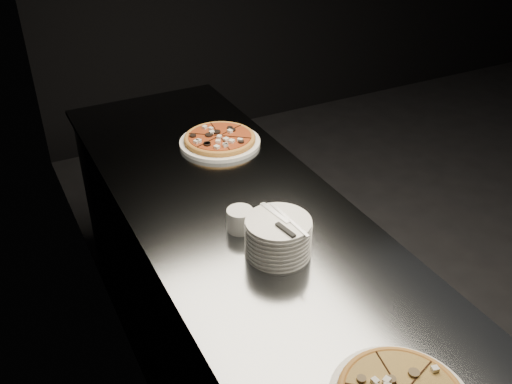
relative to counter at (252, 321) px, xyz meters
name	(u,v)px	position (x,y,z in m)	size (l,w,h in m)	color
wall_left	(127,112)	(-0.37, 0.00, 0.94)	(0.02, 5.00, 2.80)	black
counter	(252,321)	(0.00, 0.00, 0.00)	(0.74, 2.44, 0.92)	slate
pizza_tomato	(220,140)	(0.14, 0.57, 0.48)	(0.40, 0.40, 0.04)	white
plate_stack	(278,237)	(0.00, -0.19, 0.52)	(0.20, 0.20, 0.12)	white
cutlery	(283,222)	(0.01, -0.20, 0.58)	(0.07, 0.22, 0.01)	#ADAEB3
ramekin	(240,219)	(-0.05, -0.02, 0.50)	(0.09, 0.09, 0.08)	white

